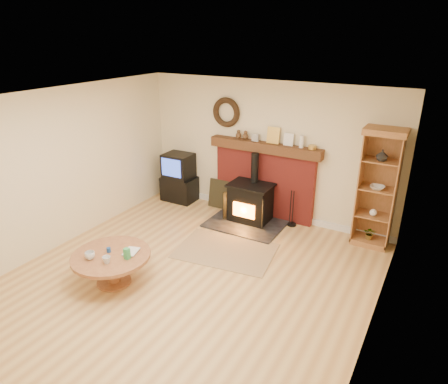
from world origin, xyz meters
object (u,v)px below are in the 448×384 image
Objects in this scene: coffee_table at (111,260)px; tv_unit at (179,178)px; curio_cabinet at (378,188)px; wood_stove at (250,204)px.

tv_unit is at bearing 107.89° from coffee_table.
wood_stove is at bearing -172.65° from curio_cabinet.
tv_unit reaches higher than coffee_table.
curio_cabinet is (3.95, 0.09, 0.51)m from tv_unit.
curio_cabinet is 4.33m from coffee_table.
tv_unit is 3.98m from curio_cabinet.
curio_cabinet reaches higher than tv_unit.
wood_stove is 2.29m from curio_cabinet.
tv_unit is at bearing -178.73° from curio_cabinet.
curio_cabinet reaches higher than coffee_table.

